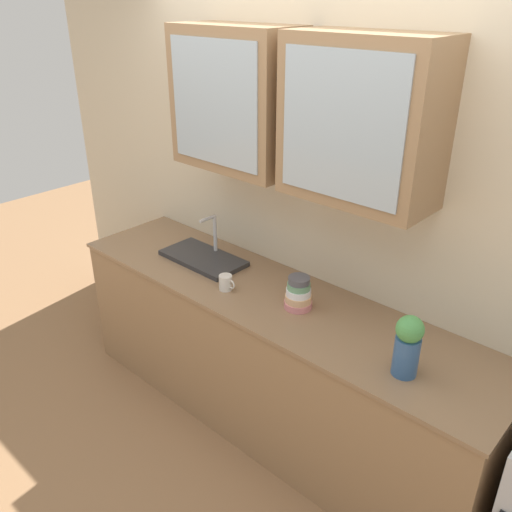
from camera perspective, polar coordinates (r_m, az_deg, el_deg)
The scene contains 7 objects.
ground_plane at distance 3.55m, azimuth 1.37°, elevation -16.72°, with size 10.00×10.00×0.00m, color #936B47.
back_wall_unit at distance 3.01m, azimuth 5.90°, elevation 7.08°, with size 4.70×0.45×2.58m.
counter at distance 3.26m, azimuth 1.45°, elevation -10.93°, with size 2.71×0.66×0.90m.
sink_faucet at distance 3.39m, azimuth -5.60°, elevation -0.11°, with size 0.55×0.28×0.28m.
bowl_stack at distance 2.86m, azimuth 4.54°, elevation -4.03°, with size 0.15×0.15×0.18m.
vase at distance 2.44m, azimuth 15.83°, elevation -9.05°, with size 0.12×0.12×0.30m.
cup_near_sink at distance 3.04m, azimuth -3.22°, elevation -2.83°, with size 0.11×0.08×0.09m.
Camera 1 is at (1.69, -1.96, 2.43)m, focal length 37.62 mm.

